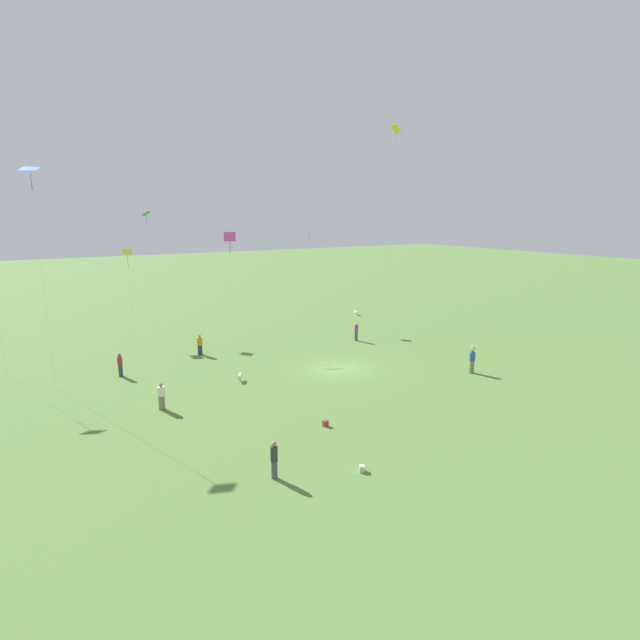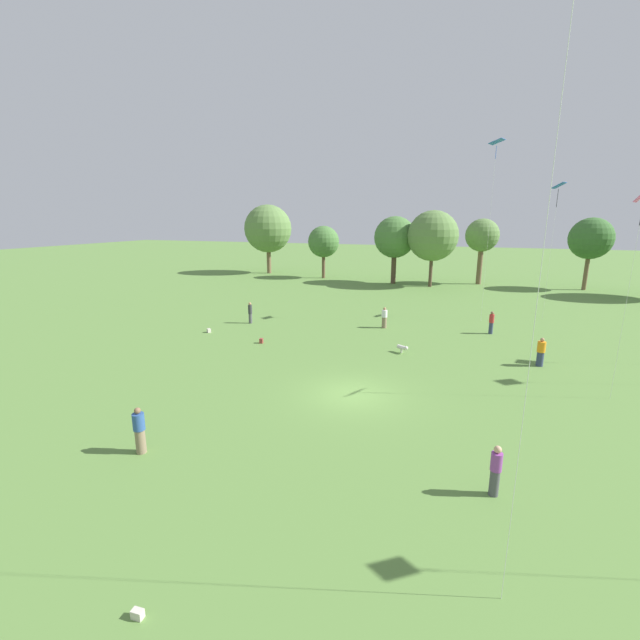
{
  "view_description": "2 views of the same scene",
  "coord_description": "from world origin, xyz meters",
  "px_view_note": "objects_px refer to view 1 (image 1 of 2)",
  "views": [
    {
      "loc": [
        -31.03,
        20.35,
        11.79
      ],
      "look_at": [
        0.13,
        1.61,
        4.02
      ],
      "focal_mm": 28.0,
      "sensor_mm": 36.0,
      "label": 1
    },
    {
      "loc": [
        5.34,
        -19.42,
        8.69
      ],
      "look_at": [
        -2.52,
        2.04,
        3.2
      ],
      "focal_mm": 24.0,
      "sensor_mm": 36.0,
      "label": 2
    }
  ],
  "objects_px": {
    "person_5": "(274,460)",
    "picnic_bag_2": "(325,423)",
    "kite_0": "(31,178)",
    "picnic_bag_1": "(472,347)",
    "dog_1": "(356,312)",
    "person_3": "(120,365)",
    "kite_7": "(147,220)",
    "kite_8": "(395,141)",
    "person_2": "(356,332)",
    "kite_1": "(230,240)",
    "kite_3": "(310,238)",
    "picnic_bag_0": "(362,468)",
    "person_0": "(200,345)",
    "person_1": "(472,361)",
    "kite_6": "(127,255)",
    "dog_0": "(240,376)",
    "person_6": "(161,397)"
  },
  "relations": [
    {
      "from": "person_5",
      "to": "picnic_bag_1",
      "type": "height_order",
      "value": "person_5"
    },
    {
      "from": "kite_3",
      "to": "picnic_bag_2",
      "type": "xyz_separation_m",
      "value": [
        -24.56,
        13.13,
        -9.01
      ]
    },
    {
      "from": "kite_3",
      "to": "picnic_bag_0",
      "type": "height_order",
      "value": "kite_3"
    },
    {
      "from": "person_5",
      "to": "picnic_bag_2",
      "type": "distance_m",
      "value": 6.19
    },
    {
      "from": "person_0",
      "to": "picnic_bag_1",
      "type": "xyz_separation_m",
      "value": [
        -10.48,
        -21.57,
        -0.75
      ]
    },
    {
      "from": "person_5",
      "to": "kite_7",
      "type": "xyz_separation_m",
      "value": [
        34.24,
        -2.55,
        10.3
      ]
    },
    {
      "from": "person_5",
      "to": "dog_1",
      "type": "bearing_deg",
      "value": 55.87
    },
    {
      "from": "kite_3",
      "to": "picnic_bag_0",
      "type": "relative_size",
      "value": 26.8
    },
    {
      "from": "kite_0",
      "to": "picnic_bag_1",
      "type": "height_order",
      "value": "kite_0"
    },
    {
      "from": "person_3",
      "to": "picnic_bag_2",
      "type": "height_order",
      "value": "person_3"
    },
    {
      "from": "dog_1",
      "to": "person_3",
      "type": "bearing_deg",
      "value": -149.48
    },
    {
      "from": "person_2",
      "to": "kite_6",
      "type": "height_order",
      "value": "kite_6"
    },
    {
      "from": "person_1",
      "to": "kite_8",
      "type": "height_order",
      "value": "kite_8"
    },
    {
      "from": "dog_0",
      "to": "kite_7",
      "type": "bearing_deg",
      "value": 123.06
    },
    {
      "from": "person_1",
      "to": "kite_3",
      "type": "xyz_separation_m",
      "value": [
        22.01,
        1.4,
        8.27
      ]
    },
    {
      "from": "person_2",
      "to": "person_3",
      "type": "bearing_deg",
      "value": 109.96
    },
    {
      "from": "kite_3",
      "to": "person_3",
      "type": "bearing_deg",
      "value": 9.77
    },
    {
      "from": "kite_0",
      "to": "picnic_bag_1",
      "type": "distance_m",
      "value": 36.31
    },
    {
      "from": "kite_6",
      "to": "dog_0",
      "type": "relative_size",
      "value": 10.81
    },
    {
      "from": "kite_1",
      "to": "kite_0",
      "type": "bearing_deg",
      "value": -91.16
    },
    {
      "from": "picnic_bag_1",
      "to": "person_2",
      "type": "bearing_deg",
      "value": 44.44
    },
    {
      "from": "person_6",
      "to": "dog_0",
      "type": "height_order",
      "value": "person_6"
    },
    {
      "from": "person_5",
      "to": "picnic_bag_2",
      "type": "xyz_separation_m",
      "value": [
        3.63,
        -4.96,
        -0.74
      ]
    },
    {
      "from": "person_5",
      "to": "person_6",
      "type": "relative_size",
      "value": 1.06
    },
    {
      "from": "kite_3",
      "to": "picnic_bag_0",
      "type": "xyz_separation_m",
      "value": [
        -29.75,
        14.33,
        -9.03
      ]
    },
    {
      "from": "person_5",
      "to": "kite_7",
      "type": "relative_size",
      "value": 0.15
    },
    {
      "from": "dog_1",
      "to": "picnic_bag_1",
      "type": "bearing_deg",
      "value": -77.71
    },
    {
      "from": "kite_0",
      "to": "picnic_bag_2",
      "type": "bearing_deg",
      "value": 16.27
    },
    {
      "from": "kite_3",
      "to": "person_5",
      "type": "bearing_deg",
      "value": 43.85
    },
    {
      "from": "person_0",
      "to": "kite_3",
      "type": "bearing_deg",
      "value": 78.17
    },
    {
      "from": "person_0",
      "to": "person_3",
      "type": "xyz_separation_m",
      "value": [
        -2.61,
        6.84,
        0.02
      ]
    },
    {
      "from": "kite_8",
      "to": "picnic_bag_1",
      "type": "relative_size",
      "value": 72.42
    },
    {
      "from": "person_3",
      "to": "kite_1",
      "type": "distance_m",
      "value": 14.87
    },
    {
      "from": "kite_7",
      "to": "dog_1",
      "type": "relative_size",
      "value": 14.48
    },
    {
      "from": "dog_1",
      "to": "picnic_bag_0",
      "type": "relative_size",
      "value": 2.24
    },
    {
      "from": "person_2",
      "to": "picnic_bag_2",
      "type": "bearing_deg",
      "value": 160.69
    },
    {
      "from": "person_6",
      "to": "kite_0",
      "type": "relative_size",
      "value": 0.12
    },
    {
      "from": "kite_1",
      "to": "kite_6",
      "type": "bearing_deg",
      "value": -154.65
    },
    {
      "from": "person_3",
      "to": "kite_0",
      "type": "distance_m",
      "value": 13.84
    },
    {
      "from": "dog_1",
      "to": "kite_8",
      "type": "bearing_deg",
      "value": -95.51
    },
    {
      "from": "kite_7",
      "to": "kite_8",
      "type": "relative_size",
      "value": 0.61
    },
    {
      "from": "dog_1",
      "to": "picnic_bag_2",
      "type": "relative_size",
      "value": 2.45
    },
    {
      "from": "kite_7",
      "to": "dog_0",
      "type": "bearing_deg",
      "value": 91.75
    },
    {
      "from": "person_2",
      "to": "person_5",
      "type": "height_order",
      "value": "person_5"
    },
    {
      "from": "kite_3",
      "to": "kite_8",
      "type": "distance_m",
      "value": 13.62
    },
    {
      "from": "person_0",
      "to": "picnic_bag_1",
      "type": "bearing_deg",
      "value": 27.97
    },
    {
      "from": "person_1",
      "to": "kite_1",
      "type": "relative_size",
      "value": 0.18
    },
    {
      "from": "picnic_bag_1",
      "to": "dog_1",
      "type": "bearing_deg",
      "value": 0.96
    },
    {
      "from": "kite_1",
      "to": "kite_7",
      "type": "height_order",
      "value": "kite_7"
    },
    {
      "from": "kite_8",
      "to": "dog_1",
      "type": "height_order",
      "value": "kite_8"
    }
  ]
}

